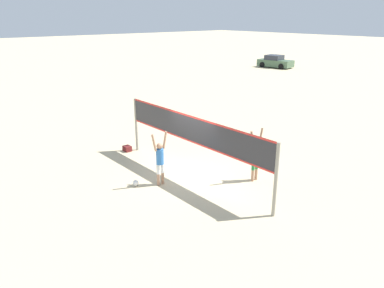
% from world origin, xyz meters
% --- Properties ---
extents(ground_plane, '(200.00, 200.00, 0.00)m').
position_xyz_m(ground_plane, '(0.00, 0.00, 0.00)').
color(ground_plane, beige).
extents(volleyball_net, '(8.05, 0.11, 2.45)m').
position_xyz_m(volleyball_net, '(0.00, 0.00, 1.75)').
color(volleyball_net, gray).
rests_on(volleyball_net, ground_plane).
extents(player_spiker, '(0.28, 0.69, 2.03)m').
position_xyz_m(player_spiker, '(-0.20, -1.37, 1.06)').
color(player_spiker, tan).
rests_on(player_spiker, ground_plane).
extents(player_blocker, '(0.28, 0.69, 2.04)m').
position_xyz_m(player_blocker, '(1.81, 1.58, 1.07)').
color(player_blocker, tan).
rests_on(player_blocker, ground_plane).
extents(volleyball, '(0.22, 0.22, 0.22)m').
position_xyz_m(volleyball, '(-0.70, -2.15, 0.11)').
color(volleyball, white).
rests_on(volleyball, ground_plane).
extents(gear_bag, '(0.37, 0.30, 0.25)m').
position_xyz_m(gear_bag, '(-4.13, -0.45, 0.12)').
color(gear_bag, maroon).
rests_on(gear_bag, ground_plane).
extents(parked_car_near, '(4.24, 2.45, 1.45)m').
position_xyz_m(parked_car_near, '(-17.78, 27.96, 0.65)').
color(parked_car_near, '#4C6B4C').
rests_on(parked_car_near, ground_plane).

